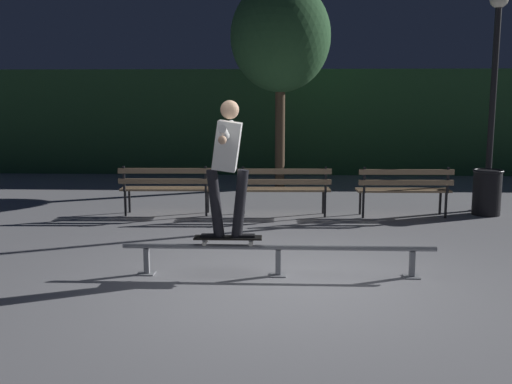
{
  "coord_description": "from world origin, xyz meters",
  "views": [
    {
      "loc": [
        0.02,
        -6.34,
        2.03
      ],
      "look_at": [
        -0.29,
        1.01,
        0.85
      ],
      "focal_mm": 41.17,
      "sensor_mm": 36.0,
      "label": 1
    }
  ],
  "objects_px": {
    "skateboard": "(228,238)",
    "park_bench_leftmost": "(166,185)",
    "trash_can": "(487,192)",
    "park_bench_left_center": "(284,186)",
    "park_bench_right_center": "(404,186)",
    "grind_rail": "(278,252)",
    "lamp_post_right": "(495,72)",
    "skateboarder": "(228,157)",
    "tree_behind_benches": "(280,38)"
  },
  "relations": [
    {
      "from": "grind_rail",
      "to": "skateboard",
      "type": "bearing_deg",
      "value": -180.0
    },
    {
      "from": "park_bench_left_center",
      "to": "trash_can",
      "type": "bearing_deg",
      "value": 4.47
    },
    {
      "from": "skateboard",
      "to": "trash_can",
      "type": "bearing_deg",
      "value": 41.6
    },
    {
      "from": "skateboarder",
      "to": "park_bench_leftmost",
      "type": "distance_m",
      "value": 3.83
    },
    {
      "from": "skateboard",
      "to": "park_bench_leftmost",
      "type": "xyz_separation_m",
      "value": [
        -1.39,
        3.47,
        0.1
      ]
    },
    {
      "from": "skateboarder",
      "to": "park_bench_leftmost",
      "type": "xyz_separation_m",
      "value": [
        -1.4,
        3.47,
        -0.84
      ]
    },
    {
      "from": "park_bench_leftmost",
      "to": "tree_behind_benches",
      "type": "distance_m",
      "value": 4.76
    },
    {
      "from": "skateboard",
      "to": "lamp_post_right",
      "type": "xyz_separation_m",
      "value": [
        4.39,
        4.23,
        2.04
      ]
    },
    {
      "from": "park_bench_leftmost",
      "to": "lamp_post_right",
      "type": "height_order",
      "value": "lamp_post_right"
    },
    {
      "from": "skateboarder",
      "to": "tree_behind_benches",
      "type": "xyz_separation_m",
      "value": [
        0.57,
        6.77,
        1.98
      ]
    },
    {
      "from": "skateboarder",
      "to": "trash_can",
      "type": "xyz_separation_m",
      "value": [
        4.21,
        3.74,
        -0.96
      ]
    },
    {
      "from": "tree_behind_benches",
      "to": "park_bench_left_center",
      "type": "bearing_deg",
      "value": -88.47
    },
    {
      "from": "tree_behind_benches",
      "to": "trash_can",
      "type": "height_order",
      "value": "tree_behind_benches"
    },
    {
      "from": "skateboard",
      "to": "park_bench_left_center",
      "type": "bearing_deg",
      "value": 79.19
    },
    {
      "from": "lamp_post_right",
      "to": "park_bench_right_center",
      "type": "bearing_deg",
      "value": -155.55
    },
    {
      "from": "skateboarder",
      "to": "park_bench_right_center",
      "type": "xyz_separation_m",
      "value": [
        2.71,
        3.47,
        -0.84
      ]
    },
    {
      "from": "park_bench_left_center",
      "to": "trash_can",
      "type": "height_order",
      "value": "park_bench_left_center"
    },
    {
      "from": "park_bench_left_center",
      "to": "park_bench_right_center",
      "type": "distance_m",
      "value": 2.05
    },
    {
      "from": "grind_rail",
      "to": "park_bench_leftmost",
      "type": "relative_size",
      "value": 2.23
    },
    {
      "from": "park_bench_left_center",
      "to": "grind_rail",
      "type": "bearing_deg",
      "value": -91.38
    },
    {
      "from": "grind_rail",
      "to": "park_bench_left_center",
      "type": "distance_m",
      "value": 3.48
    },
    {
      "from": "park_bench_right_center",
      "to": "tree_behind_benches",
      "type": "height_order",
      "value": "tree_behind_benches"
    },
    {
      "from": "park_bench_left_center",
      "to": "park_bench_right_center",
      "type": "relative_size",
      "value": 1.0
    },
    {
      "from": "skateboarder",
      "to": "park_bench_right_center",
      "type": "distance_m",
      "value": 4.48
    },
    {
      "from": "skateboard",
      "to": "tree_behind_benches",
      "type": "bearing_deg",
      "value": 85.15
    },
    {
      "from": "grind_rail",
      "to": "trash_can",
      "type": "distance_m",
      "value": 5.22
    },
    {
      "from": "skateboard",
      "to": "park_bench_leftmost",
      "type": "height_order",
      "value": "park_bench_leftmost"
    },
    {
      "from": "skateboard",
      "to": "tree_behind_benches",
      "type": "xyz_separation_m",
      "value": [
        0.57,
        6.77,
        2.91
      ]
    },
    {
      "from": "grind_rail",
      "to": "skateboarder",
      "type": "relative_size",
      "value": 2.31
    },
    {
      "from": "park_bench_left_center",
      "to": "trash_can",
      "type": "xyz_separation_m",
      "value": [
        3.55,
        0.28,
        -0.12
      ]
    },
    {
      "from": "lamp_post_right",
      "to": "skateboard",
      "type": "bearing_deg",
      "value": -136.07
    },
    {
      "from": "tree_behind_benches",
      "to": "skateboarder",
      "type": "bearing_deg",
      "value": -94.82
    },
    {
      "from": "lamp_post_right",
      "to": "tree_behind_benches",
      "type": "bearing_deg",
      "value": 146.32
    },
    {
      "from": "park_bench_left_center",
      "to": "park_bench_leftmost",
      "type": "bearing_deg",
      "value": 180.0
    },
    {
      "from": "park_bench_left_center",
      "to": "tree_behind_benches",
      "type": "height_order",
      "value": "tree_behind_benches"
    },
    {
      "from": "park_bench_left_center",
      "to": "park_bench_right_center",
      "type": "xyz_separation_m",
      "value": [
        2.05,
        0.0,
        0.0
      ]
    },
    {
      "from": "park_bench_leftmost",
      "to": "trash_can",
      "type": "height_order",
      "value": "park_bench_leftmost"
    },
    {
      "from": "park_bench_left_center",
      "to": "lamp_post_right",
      "type": "xyz_separation_m",
      "value": [
        3.73,
        0.76,
        1.94
      ]
    },
    {
      "from": "skateboard",
      "to": "park_bench_leftmost",
      "type": "distance_m",
      "value": 3.74
    },
    {
      "from": "skateboard",
      "to": "park_bench_right_center",
      "type": "bearing_deg",
      "value": 51.92
    },
    {
      "from": "park_bench_left_center",
      "to": "lamp_post_right",
      "type": "relative_size",
      "value": 0.41
    },
    {
      "from": "park_bench_left_center",
      "to": "park_bench_right_center",
      "type": "bearing_deg",
      "value": 0.0
    },
    {
      "from": "skateboarder",
      "to": "lamp_post_right",
      "type": "xyz_separation_m",
      "value": [
        4.38,
        4.23,
        1.11
      ]
    },
    {
      "from": "park_bench_leftmost",
      "to": "park_bench_right_center",
      "type": "bearing_deg",
      "value": 0.0
    },
    {
      "from": "skateboarder",
      "to": "park_bench_leftmost",
      "type": "bearing_deg",
      "value": 111.93
    },
    {
      "from": "skateboard",
      "to": "skateboarder",
      "type": "bearing_deg",
      "value": 0.94
    },
    {
      "from": "park_bench_right_center",
      "to": "trash_can",
      "type": "height_order",
      "value": "park_bench_right_center"
    },
    {
      "from": "skateboarder",
      "to": "tree_behind_benches",
      "type": "relative_size",
      "value": 0.34
    },
    {
      "from": "park_bench_leftmost",
      "to": "lamp_post_right",
      "type": "relative_size",
      "value": 0.41
    },
    {
      "from": "skateboarder",
      "to": "skateboard",
      "type": "bearing_deg",
      "value": -179.06
    }
  ]
}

